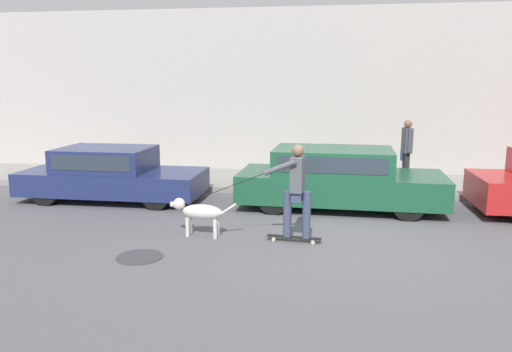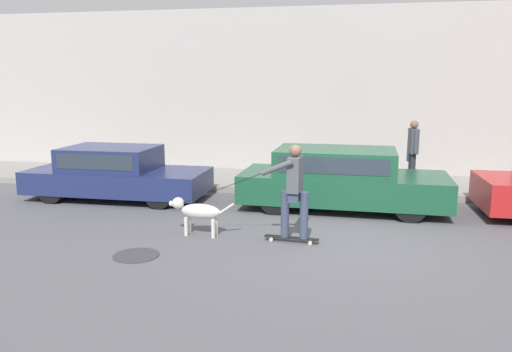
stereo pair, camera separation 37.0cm
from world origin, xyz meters
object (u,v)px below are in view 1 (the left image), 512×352
Objects in this scene: pedestrian_with_bag at (406,149)px; dog at (199,212)px; skateboarder at (297,187)px; parked_car_0 at (111,175)px; parked_car_1 at (338,179)px.

dog is at bearing -142.01° from pedestrian_with_bag.
pedestrian_with_bag is at bearing -113.37° from skateboarder.
dog is 6.16m from pedestrian_with_bag.
parked_car_0 is 3.42× the size of dog.
parked_car_1 is 2.64m from skateboarder.
parked_car_0 is 7.29m from pedestrian_with_bag.
parked_car_0 is 5.20m from skateboarder.
pedestrian_with_bag is (2.46, 4.51, 0.11)m from skateboarder.
pedestrian_with_bag reaches higher than skateboarder.
parked_car_0 is at bearing -36.91° from dog.
skateboarder is 5.14m from pedestrian_with_bag.
dog is (-2.51, -2.45, -0.21)m from parked_car_1.
dog is 1.84m from skateboarder.
dog is at bearing -133.87° from parked_car_1.
pedestrian_with_bag reaches higher than dog.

